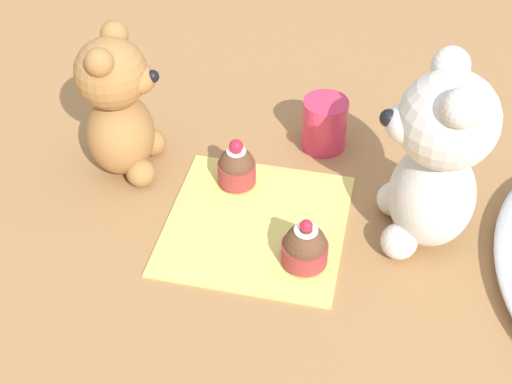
% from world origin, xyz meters
% --- Properties ---
extents(ground_plane, '(4.00, 4.00, 0.00)m').
position_xyz_m(ground_plane, '(0.00, 0.00, 0.00)').
color(ground_plane, '#9E7042').
extents(knitted_placemat, '(0.23, 0.22, 0.01)m').
position_xyz_m(knitted_placemat, '(0.00, 0.00, 0.00)').
color(knitted_placemat, '#E0D166').
rests_on(knitted_placemat, ground_plane).
extents(teddy_bear_cream, '(0.13, 0.13, 0.24)m').
position_xyz_m(teddy_bear_cream, '(-0.03, 0.20, 0.12)').
color(teddy_bear_cream, silver).
rests_on(teddy_bear_cream, ground_plane).
extents(teddy_bear_tan, '(0.11, 0.11, 0.20)m').
position_xyz_m(teddy_bear_tan, '(-0.07, -0.20, 0.10)').
color(teddy_bear_tan, '#A3703D').
rests_on(teddy_bear_tan, ground_plane).
extents(cupcake_near_cream_bear, '(0.06, 0.06, 0.06)m').
position_xyz_m(cupcake_near_cream_bear, '(0.05, 0.07, 0.03)').
color(cupcake_near_cream_bear, '#993333').
rests_on(cupcake_near_cream_bear, knitted_placemat).
extents(cupcake_near_tan_bear, '(0.05, 0.05, 0.07)m').
position_xyz_m(cupcake_near_tan_bear, '(-0.07, -0.04, 0.03)').
color(cupcake_near_tan_bear, '#993333').
rests_on(cupcake_near_tan_bear, knitted_placemat).
extents(juice_glass, '(0.06, 0.06, 0.07)m').
position_xyz_m(juice_glass, '(-0.18, 0.06, 0.04)').
color(juice_glass, '#DB3356').
rests_on(juice_glass, ground_plane).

